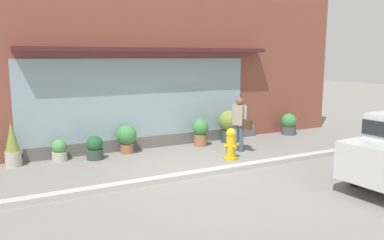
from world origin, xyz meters
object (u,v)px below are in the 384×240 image
at_px(potted_plant_window_right, 95,148).
at_px(potted_plant_trailing_edge, 127,137).
at_px(potted_plant_window_center, 229,125).
at_px(potted_plant_window_left, 200,131).
at_px(potted_plant_near_hydrant, 289,124).
at_px(potted_plant_doorstep, 12,145).
at_px(potted_plant_by_entrance, 59,150).
at_px(fire_hydrant, 231,144).
at_px(pedestrian_with_handbag, 240,121).

bearing_deg(potted_plant_window_right, potted_plant_trailing_edge, 14.16).
bearing_deg(potted_plant_window_center, potted_plant_window_left, -176.38).
xyz_separation_m(potted_plant_near_hydrant, potted_plant_window_left, (-3.63, -0.10, 0.09)).
relative_size(potted_plant_doorstep, potted_plant_window_left, 1.37).
bearing_deg(potted_plant_by_entrance, potted_plant_window_right, -17.86).
xyz_separation_m(fire_hydrant, potted_plant_window_center, (1.10, 1.81, 0.15)).
bearing_deg(potted_plant_near_hydrant, potted_plant_window_center, -179.30).
bearing_deg(potted_plant_window_left, potted_plant_window_right, -178.73).
bearing_deg(potted_plant_doorstep, potted_plant_trailing_edge, -0.58).
bearing_deg(potted_plant_trailing_edge, potted_plant_window_left, -4.31).
distance_m(potted_plant_near_hydrant, potted_plant_by_entrance, 7.77).
distance_m(fire_hydrant, potted_plant_window_left, 1.74).
height_order(potted_plant_near_hydrant, potted_plant_window_center, potted_plant_window_center).
xyz_separation_m(pedestrian_with_handbag, potted_plant_trailing_edge, (-2.96, 1.33, -0.45)).
bearing_deg(potted_plant_window_center, potted_plant_by_entrance, 178.49).
bearing_deg(potted_plant_doorstep, pedestrian_with_handbag, -12.93).
xyz_separation_m(potted_plant_doorstep, potted_plant_by_entrance, (1.11, 0.00, -0.26)).
bearing_deg(potted_plant_window_center, potted_plant_doorstep, 178.79).
bearing_deg(potted_plant_window_right, potted_plant_window_left, 1.27).
distance_m(fire_hydrant, potted_plant_doorstep, 5.59).
height_order(pedestrian_with_handbag, potted_plant_trailing_edge, pedestrian_with_handbag).
height_order(potted_plant_trailing_edge, potted_plant_by_entrance, potted_plant_trailing_edge).
distance_m(pedestrian_with_handbag, potted_plant_trailing_edge, 3.28).
bearing_deg(potted_plant_near_hydrant, potted_plant_doorstep, 179.33).
distance_m(potted_plant_near_hydrant, potted_plant_window_left, 3.63).
xyz_separation_m(potted_plant_window_right, potted_plant_by_entrance, (-0.87, 0.28, -0.03)).
bearing_deg(fire_hydrant, pedestrian_with_handbag, 40.73).
relative_size(potted_plant_doorstep, potted_plant_window_right, 1.76).
xyz_separation_m(fire_hydrant, potted_plant_doorstep, (-5.24, 1.94, 0.13)).
distance_m(fire_hydrant, potted_plant_trailing_edge, 2.98).
relative_size(fire_hydrant, potted_plant_trailing_edge, 1.04).
xyz_separation_m(pedestrian_with_handbag, potted_plant_window_left, (-0.66, 1.15, -0.45)).
bearing_deg(pedestrian_with_handbag, potted_plant_window_left, -172.26).
relative_size(pedestrian_with_handbag, potted_plant_window_right, 2.44).
relative_size(potted_plant_trailing_edge, potted_plant_by_entrance, 1.41).
relative_size(potted_plant_near_hydrant, potted_plant_window_right, 1.15).
bearing_deg(potted_plant_doorstep, potted_plant_window_right, -7.93).
bearing_deg(pedestrian_with_handbag, potted_plant_window_center, 138.72).
distance_m(fire_hydrant, potted_plant_window_right, 3.66).
bearing_deg(potted_plant_trailing_edge, potted_plant_by_entrance, 178.95).
bearing_deg(potted_plant_trailing_edge, potted_plant_window_center, -1.76).
height_order(potted_plant_window_right, potted_plant_trailing_edge, potted_plant_trailing_edge).
height_order(pedestrian_with_handbag, potted_plant_window_center, pedestrian_with_handbag).
height_order(potted_plant_near_hydrant, potted_plant_window_right, potted_plant_near_hydrant).
bearing_deg(potted_plant_window_left, pedestrian_with_handbag, -60.24).
distance_m(potted_plant_near_hydrant, potted_plant_window_center, 2.55).
bearing_deg(potted_plant_near_hydrant, pedestrian_with_handbag, -157.08).
relative_size(pedestrian_with_handbag, potted_plant_window_left, 1.89).
xyz_separation_m(potted_plant_window_right, potted_plant_window_left, (3.28, 0.07, 0.15)).
xyz_separation_m(potted_plant_doorstep, potted_plant_window_left, (5.26, -0.20, -0.08)).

